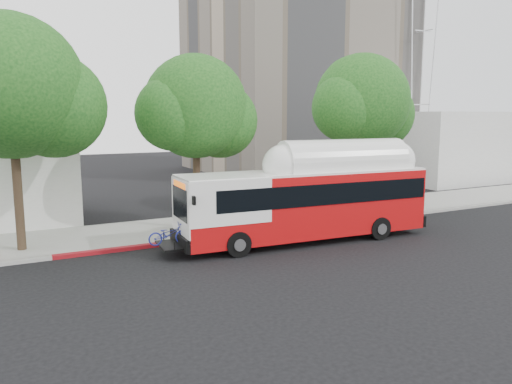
% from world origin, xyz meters
% --- Properties ---
extents(ground, '(120.00, 120.00, 0.00)m').
position_xyz_m(ground, '(0.00, 0.00, 0.00)').
color(ground, black).
rests_on(ground, ground).
extents(sidewalk, '(60.00, 5.00, 0.15)m').
position_xyz_m(sidewalk, '(0.00, 6.50, 0.07)').
color(sidewalk, gray).
rests_on(sidewalk, ground).
extents(curb_strip, '(60.00, 0.30, 0.15)m').
position_xyz_m(curb_strip, '(0.00, 3.90, 0.07)').
color(curb_strip, gray).
rests_on(curb_strip, ground).
extents(red_curb_segment, '(10.00, 0.32, 0.16)m').
position_xyz_m(red_curb_segment, '(-3.00, 3.90, 0.08)').
color(red_curb_segment, maroon).
rests_on(red_curb_segment, ground).
extents(street_tree_left, '(6.67, 5.80, 9.74)m').
position_xyz_m(street_tree_left, '(-8.53, 5.56, 6.60)').
color(street_tree_left, '#2D2116').
rests_on(street_tree_left, ground).
extents(street_tree_mid, '(5.75, 5.00, 8.62)m').
position_xyz_m(street_tree_mid, '(-0.59, 6.06, 5.91)').
color(street_tree_mid, '#2D2116').
rests_on(street_tree_mid, ground).
extents(street_tree_right, '(6.21, 5.40, 9.18)m').
position_xyz_m(street_tree_right, '(9.44, 5.86, 6.26)').
color(street_tree_right, '#2D2116').
rests_on(street_tree_right, ground).
extents(horizon_block, '(20.00, 12.00, 6.00)m').
position_xyz_m(horizon_block, '(30.00, 16.00, 3.00)').
color(horizon_block, silver).
rests_on(horizon_block, ground).
extents(transit_bus, '(12.62, 3.25, 3.70)m').
position_xyz_m(transit_bus, '(2.68, 1.69, 1.73)').
color(transit_bus, '#B70C0E').
rests_on(transit_bus, ground).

